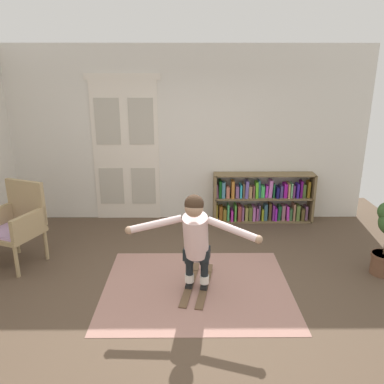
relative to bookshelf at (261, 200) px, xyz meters
name	(u,v)px	position (x,y,z in m)	size (l,w,h in m)	color
ground_plane	(188,298)	(-1.25, -2.39, -0.37)	(7.20, 7.20, 0.00)	brown
back_wall	(188,135)	(-1.25, 0.21, 1.08)	(6.00, 0.10, 2.90)	silver
double_door	(126,149)	(-2.30, 0.15, 0.86)	(1.22, 0.05, 2.45)	silver
rug	(197,287)	(-1.15, -2.17, -0.37)	(2.23, 1.81, 0.01)	#A5776B
bookshelf	(261,200)	(0.00, 0.00, 0.00)	(1.70, 0.30, 0.84)	brown
wicker_chair	(17,222)	(-3.51, -1.49, 0.21)	(0.78, 0.78, 1.10)	tan
skis_pair	(197,285)	(-1.14, -2.13, -0.35)	(0.43, 0.96, 0.07)	brown
person_skier	(195,235)	(-1.17, -2.28, 0.37)	(1.46, 0.65, 1.17)	white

